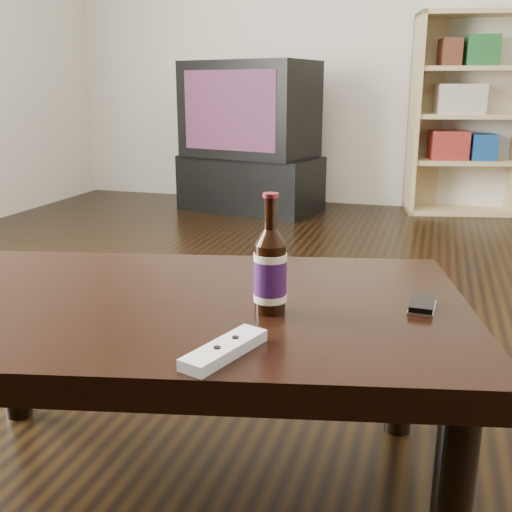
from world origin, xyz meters
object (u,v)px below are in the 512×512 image
(bookshelf, at_px, (463,112))
(phone, at_px, (422,305))
(beer_bottle, at_px, (270,271))
(remote, at_px, (225,349))
(tv, at_px, (250,109))
(coffee_table, at_px, (179,326))
(tv_stand, at_px, (250,183))

(bookshelf, relative_size, phone, 13.94)
(beer_bottle, relative_size, phone, 2.42)
(phone, distance_m, remote, 0.46)
(tv, relative_size, bookshelf, 0.72)
(tv, xyz_separation_m, remote, (1.02, -3.43, -0.28))
(remote, bearing_deg, bookshelf, 101.02)
(phone, bearing_deg, tv, 116.68)
(beer_bottle, bearing_deg, coffee_table, 177.66)
(tv_stand, bearing_deg, coffee_table, -61.31)
(tv_stand, height_order, bookshelf, bookshelf)
(bookshelf, xyz_separation_m, remote, (-0.48, -3.83, -0.26))
(tv_stand, xyz_separation_m, tv, (-0.00, -0.00, 0.55))
(tv_stand, xyz_separation_m, bookshelf, (1.50, 0.39, 0.53))
(bookshelf, bearing_deg, remote, -108.82)
(coffee_table, relative_size, phone, 13.47)
(tv_stand, relative_size, beer_bottle, 4.17)
(tv, height_order, phone, tv)
(tv, distance_m, bookshelf, 1.56)
(beer_bottle, xyz_separation_m, phone, (0.30, 0.11, -0.08))
(tv_stand, distance_m, phone, 3.39)
(bookshelf, height_order, remote, bookshelf)
(tv_stand, relative_size, phone, 10.08)
(beer_bottle, bearing_deg, tv, 108.00)
(tv_stand, distance_m, tv, 0.55)
(beer_bottle, bearing_deg, phone, 19.62)
(bookshelf, xyz_separation_m, coffee_table, (-0.67, -3.60, -0.33))
(tv, bearing_deg, bookshelf, 28.85)
(tv, bearing_deg, beer_bottle, -57.91)
(beer_bottle, xyz_separation_m, remote, (-0.02, -0.22, -0.08))
(coffee_table, xyz_separation_m, phone, (0.51, 0.10, 0.07))
(tv_stand, distance_m, remote, 3.59)
(tv_stand, xyz_separation_m, coffee_table, (0.83, -3.20, 0.20))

